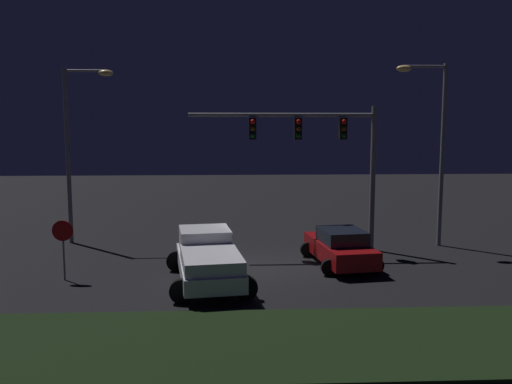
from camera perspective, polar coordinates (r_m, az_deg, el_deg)
ground_plane at (r=21.92m, az=0.30°, el=-7.83°), size 80.00×80.00×0.00m
grass_median at (r=14.46m, az=1.99°, el=-15.69°), size 27.13×4.73×0.10m
pickup_truck at (r=19.44m, az=-5.18°, el=-6.76°), size 3.38×5.63×1.80m
car_sedan at (r=22.11m, az=8.94°, el=-5.81°), size 2.86×4.60×1.51m
traffic_signal_gantry at (r=23.98m, az=6.73°, el=5.26°), size 8.32×0.56×6.50m
street_lamp_left at (r=26.85m, az=-18.52°, el=5.79°), size 2.36×0.44×8.33m
street_lamp_right at (r=26.17m, az=18.35°, el=5.93°), size 2.39×0.44×8.45m
stop_sign at (r=20.78m, az=-19.83°, el=-4.67°), size 0.76×0.08×2.23m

